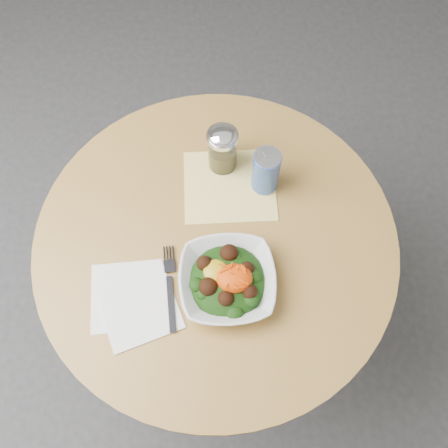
# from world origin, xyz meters

# --- Properties ---
(ground) EXTENTS (6.00, 6.00, 0.00)m
(ground) POSITION_xyz_m (0.00, 0.00, 0.00)
(ground) COLOR #313234
(ground) RESTS_ON ground
(table) EXTENTS (0.90, 0.90, 0.75)m
(table) POSITION_xyz_m (0.00, 0.00, 0.55)
(table) COLOR black
(table) RESTS_ON ground
(cloth_napkin) EXTENTS (0.24, 0.22, 0.00)m
(cloth_napkin) POSITION_xyz_m (0.04, 0.15, 0.75)
(cloth_napkin) COLOR #DDB30B
(cloth_napkin) RESTS_ON table
(paper_napkins) EXTENTS (0.22, 0.22, 0.00)m
(paper_napkins) POSITION_xyz_m (-0.20, -0.15, 0.75)
(paper_napkins) COLOR white
(paper_napkins) RESTS_ON table
(salad_bowl) EXTENTS (0.22, 0.22, 0.08)m
(salad_bowl) POSITION_xyz_m (0.02, -0.12, 0.78)
(salad_bowl) COLOR silver
(salad_bowl) RESTS_ON table
(fork) EXTENTS (0.03, 0.21, 0.00)m
(fork) POSITION_xyz_m (-0.11, -0.12, 0.76)
(fork) COLOR black
(fork) RESTS_ON table
(spice_shaker) EXTENTS (0.08, 0.08, 0.14)m
(spice_shaker) POSITION_xyz_m (0.03, 0.21, 0.82)
(spice_shaker) COLOR silver
(spice_shaker) RESTS_ON table
(beverage_can) EXTENTS (0.07, 0.07, 0.13)m
(beverage_can) POSITION_xyz_m (0.13, 0.15, 0.81)
(beverage_can) COLOR #0D1998
(beverage_can) RESTS_ON table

